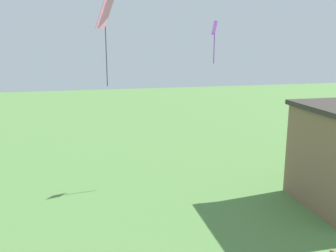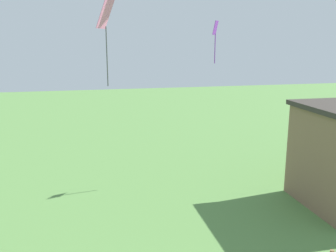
# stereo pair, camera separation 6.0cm
# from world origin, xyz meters

# --- Properties ---
(kite_pink_diamond) EXTENTS (0.89, 1.09, 3.72)m
(kite_pink_diamond) POSITION_xyz_m (-1.64, 13.80, 8.77)
(kite_pink_diamond) COLOR pink
(kite_purple_streamer) EXTENTS (0.48, 0.56, 2.37)m
(kite_purple_streamer) POSITION_xyz_m (4.69, 17.63, 8.34)
(kite_purple_streamer) COLOR purple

